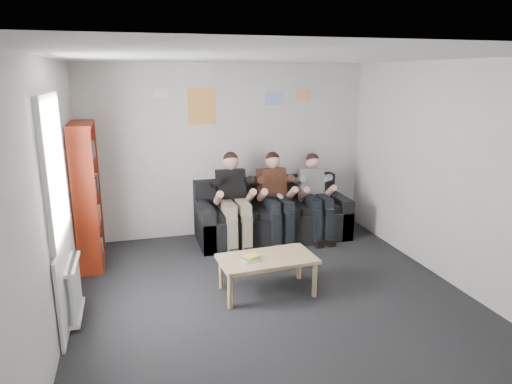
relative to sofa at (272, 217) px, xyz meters
The scene contains 14 objects.
room_shell 2.37m from the sofa, 106.21° to the right, with size 5.00×5.00×5.00m.
sofa is the anchor object (origin of this frame).
bookshelf 2.77m from the sofa, behind, with size 0.29×0.87×1.93m.
coffee_table 1.92m from the sofa, 109.08° to the right, with size 1.12×0.62×0.45m.
game_cases 2.02m from the sofa, 114.32° to the right, with size 0.22×0.19×0.04m.
person_left 0.78m from the sofa, 162.19° to the right, with size 0.43×0.91×1.41m.
person_middle 0.42m from the sofa, 90.00° to the right, with size 0.41×0.88×1.38m.
person_right 0.77m from the sofa, 17.43° to the right, with size 0.39×0.83×1.33m.
radiator 3.31m from the sofa, 145.97° to the right, with size 0.10×0.64×0.60m.
window 3.45m from the sofa, 146.68° to the right, with size 0.05×1.30×2.36m.
poster_large 2.04m from the sofa, 156.52° to the left, with size 0.42×0.01×0.55m, color gold.
poster_blue 1.88m from the sofa, 70.57° to the left, with size 0.25×0.01×0.20m, color #3D70D1.
poster_pink 2.03m from the sofa, 33.57° to the left, with size 0.22×0.01×0.18m, color #CB3FA0.
poster_sign 2.54m from the sofa, 164.83° to the left, with size 0.20×0.01×0.14m, color white.
Camera 1 is at (-1.49, -4.52, 2.54)m, focal length 32.00 mm.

